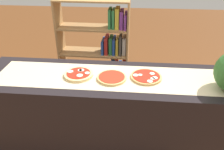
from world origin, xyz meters
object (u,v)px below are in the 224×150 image
pizza_mozzarella_0 (79,74)px  pizza_plain_1 (112,78)px  pizza_mozzarella_2 (146,77)px  bookshelf (104,55)px

pizza_mozzarella_0 → pizza_plain_1: pizza_mozzarella_0 is taller
pizza_mozzarella_2 → bookshelf: 1.18m
bookshelf → pizza_plain_1: bearing=-79.8°
pizza_plain_1 → bookshelf: size_ratio=0.17×
pizza_mozzarella_0 → pizza_plain_1: 0.27m
pizza_mozzarella_0 → bookshelf: 1.09m
pizza_mozzarella_0 → pizza_mozzarella_2: bearing=0.7°
pizza_plain_1 → bookshelf: bearing=100.2°
pizza_plain_1 → bookshelf: bookshelf is taller
bookshelf → pizza_mozzarella_0: bearing=-93.9°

